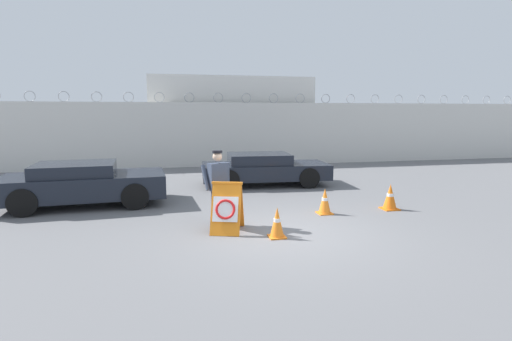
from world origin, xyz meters
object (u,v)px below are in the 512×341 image
at_px(traffic_cone_mid, 325,201).
at_px(parked_car_front_coupe, 83,183).
at_px(traffic_cone_far, 390,197).
at_px(barricade_sign, 227,207).
at_px(traffic_cone_near, 277,223).
at_px(security_guard, 218,184).
at_px(parked_car_rear_sedan, 264,169).

height_order(traffic_cone_mid, parked_car_front_coupe, parked_car_front_coupe).
relative_size(traffic_cone_far, parked_car_front_coupe, 0.16).
bearing_deg(barricade_sign, traffic_cone_far, 31.59).
xyz_separation_m(barricade_sign, parked_car_front_coupe, (-3.53, 3.30, 0.09)).
xyz_separation_m(traffic_cone_near, parked_car_front_coupe, (-4.48, 3.94, 0.31)).
bearing_deg(traffic_cone_near, security_guard, 130.67).
distance_m(security_guard, traffic_cone_mid, 2.88).
height_order(barricade_sign, traffic_cone_near, barricade_sign).
distance_m(traffic_cone_far, parked_car_front_coupe, 8.38).
relative_size(barricade_sign, traffic_cone_near, 1.71).
bearing_deg(security_guard, traffic_cone_mid, 166.17).
relative_size(barricade_sign, traffic_cone_far, 1.60).
bearing_deg(traffic_cone_far, security_guard, -174.65).
height_order(security_guard, traffic_cone_mid, security_guard).
bearing_deg(security_guard, parked_car_front_coupe, -59.87).
xyz_separation_m(traffic_cone_near, traffic_cone_far, (3.59, 1.68, 0.02)).
relative_size(parked_car_front_coupe, parked_car_rear_sedan, 0.98).
xyz_separation_m(security_guard, traffic_cone_mid, (2.78, 0.38, -0.63)).
bearing_deg(traffic_cone_near, barricade_sign, 146.29).
distance_m(traffic_cone_near, parked_car_rear_sedan, 6.05).
bearing_deg(parked_car_rear_sedan, barricade_sign, -108.03).
height_order(traffic_cone_near, traffic_cone_far, traffic_cone_far).
xyz_separation_m(traffic_cone_mid, traffic_cone_far, (1.88, 0.06, 0.01)).
relative_size(barricade_sign, security_guard, 0.64).
bearing_deg(parked_car_front_coupe, traffic_cone_mid, -24.40).
xyz_separation_m(security_guard, traffic_cone_far, (4.66, 0.44, -0.61)).
distance_m(traffic_cone_mid, parked_car_front_coupe, 6.62).
bearing_deg(traffic_cone_near, parked_car_rear_sedan, 79.00).
bearing_deg(traffic_cone_near, parked_car_front_coupe, 138.67).
bearing_deg(traffic_cone_far, barricade_sign, -167.01).
relative_size(security_guard, traffic_cone_mid, 2.61).
xyz_separation_m(traffic_cone_near, traffic_cone_mid, (1.71, 1.62, 0.01)).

